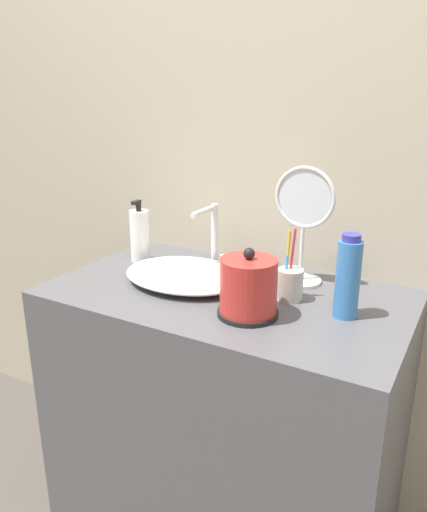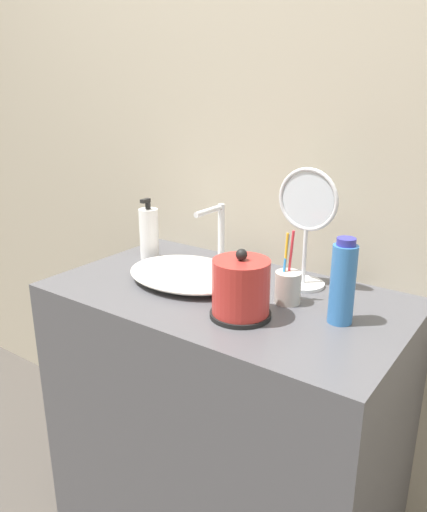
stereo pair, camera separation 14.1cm
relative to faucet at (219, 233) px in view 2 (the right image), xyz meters
name	(u,v)px [view 2 (the right image)]	position (x,y,z in m)	size (l,w,h in m)	color
wall_back	(284,133)	(0.14, 0.15, 0.31)	(6.00, 0.04, 2.60)	#ADA38E
vanity_counter	(224,421)	(0.14, -0.16, -0.55)	(1.02, 0.58, 0.88)	#4C4C51
sink_basin	(188,273)	(0.00, -0.16, -0.09)	(0.38, 0.29, 0.05)	silver
faucet	(219,233)	(0.00, 0.00, 0.00)	(0.06, 0.14, 0.20)	silver
electric_kettle	(241,291)	(0.26, -0.28, -0.04)	(0.16, 0.16, 0.18)	black
toothbrush_cup	(288,286)	(0.31, -0.13, -0.07)	(0.07, 0.07, 0.20)	#B7B2A8
lotion_bottle	(149,234)	(-0.24, -0.07, -0.03)	(0.06, 0.06, 0.21)	white
shampoo_bottle	(343,283)	(0.48, -0.16, -0.01)	(0.06, 0.06, 0.22)	#3370B7
vanity_mirror	(306,223)	(0.29, 0.01, 0.08)	(0.18, 0.13, 0.35)	silver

